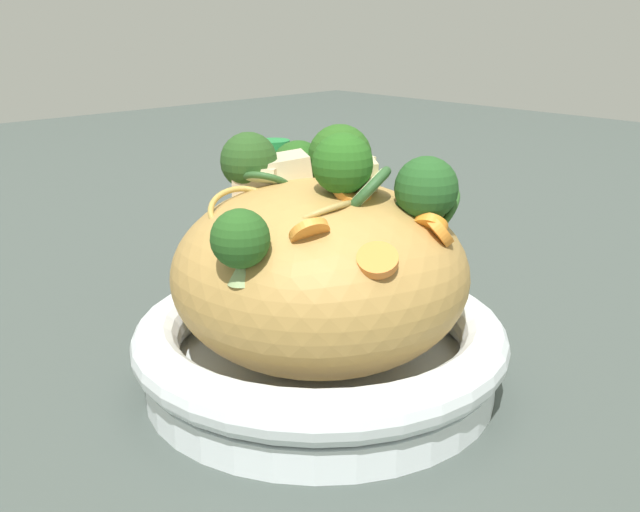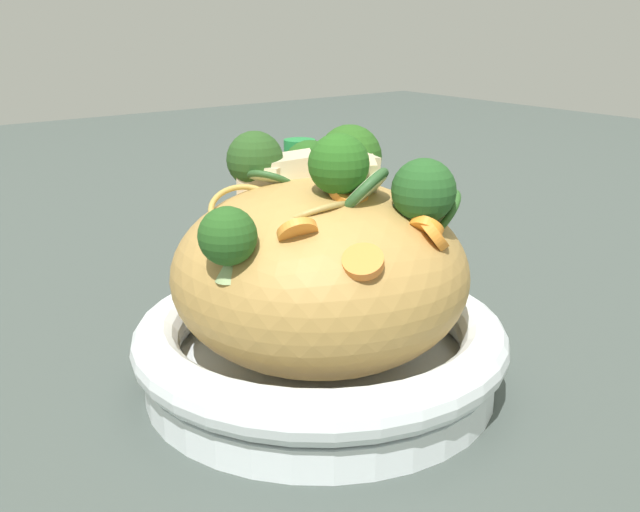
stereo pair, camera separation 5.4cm
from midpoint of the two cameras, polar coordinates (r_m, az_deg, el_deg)
ground_plane at (r=0.58m, az=2.71°, el=-9.58°), size 3.00×3.00×0.00m
serving_bowl at (r=0.56m, az=2.75°, el=-6.95°), size 0.27×0.27×0.06m
noodle_heap at (r=0.54m, az=2.83°, el=-1.32°), size 0.21×0.21×0.13m
broccoli_florets at (r=0.55m, az=3.20°, el=6.00°), size 0.20×0.19×0.08m
carrot_coins at (r=0.50m, az=5.81°, el=2.97°), size 0.11×0.15×0.05m
zucchini_slices at (r=0.52m, az=7.46°, el=4.16°), size 0.12×0.15×0.06m
chicken_chunks at (r=0.55m, az=2.43°, el=5.95°), size 0.09×0.11×0.03m
soy_sauce_bottle at (r=0.77m, az=0.52°, el=2.47°), size 0.06×0.06×0.14m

